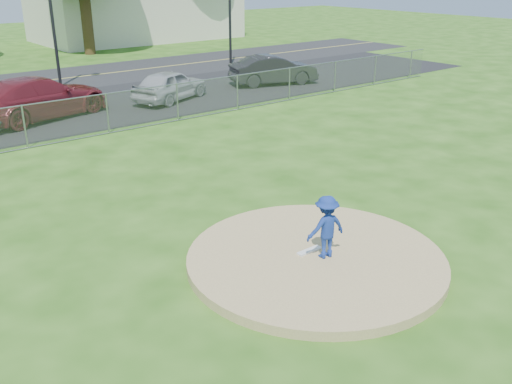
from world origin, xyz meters
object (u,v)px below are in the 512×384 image
(traffic_signal_right, at_px, (233,9))
(pitcher, at_px, (326,227))
(commercial_building, at_px, (137,13))
(parked_car_pearl, at_px, (170,85))
(parked_car_darkred, at_px, (39,98))
(parked_car_charcoal, at_px, (274,70))

(traffic_signal_right, height_order, pitcher, traffic_signal_right)
(commercial_building, relative_size, parked_car_pearl, 3.96)
(commercial_building, distance_m, parked_car_darkred, 27.43)
(traffic_signal_right, distance_m, parked_car_darkred, 15.85)
(parked_car_darkred, bearing_deg, traffic_signal_right, -82.81)
(commercial_building, xyz_separation_m, parked_car_pearl, (-10.29, -22.56, -1.44))
(traffic_signal_right, relative_size, parked_car_darkred, 0.95)
(parked_car_darkred, relative_size, parked_car_charcoal, 1.29)
(parked_car_pearl, bearing_deg, traffic_signal_right, -75.58)
(commercial_building, distance_m, pitcher, 41.35)
(commercial_building, bearing_deg, parked_car_darkred, -126.16)
(parked_car_charcoal, bearing_deg, parked_car_pearl, 108.61)
(pitcher, distance_m, parked_car_charcoal, 19.59)
(pitcher, xyz_separation_m, parked_car_charcoal, (11.86, 15.59, -0.11))
(pitcher, relative_size, parked_car_pearl, 0.32)
(commercial_building, distance_m, parked_car_pearl, 24.84)
(commercial_building, relative_size, traffic_signal_right, 2.93)
(pitcher, distance_m, parked_car_pearl, 16.57)
(parked_car_pearl, bearing_deg, pitcher, 137.13)
(parked_car_pearl, bearing_deg, parked_car_darkred, 62.63)
(parked_car_darkred, bearing_deg, parked_car_charcoal, -107.91)
(parked_car_pearl, bearing_deg, commercial_building, -47.66)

